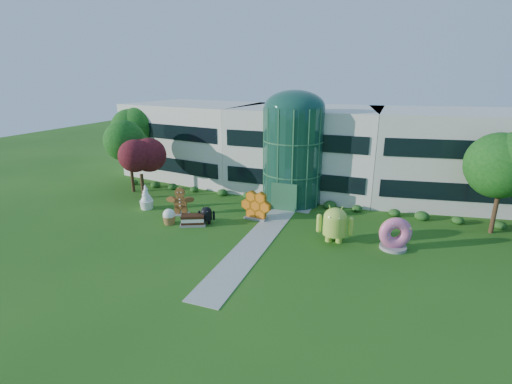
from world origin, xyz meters
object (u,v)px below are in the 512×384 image
at_px(android_black, 206,214).
at_px(gingerbread, 180,201).
at_px(donut, 395,233).
at_px(android_green, 335,222).

distance_m(android_black, gingerbread, 3.57).
relative_size(donut, gingerbread, 0.89).
distance_m(android_green, android_black, 11.38).
height_order(android_black, donut, donut).
height_order(android_green, android_black, android_green).
bearing_deg(donut, gingerbread, 158.14).
distance_m(android_black, donut, 15.86).
xyz_separation_m(android_black, donut, (15.84, 0.52, 0.40)).
bearing_deg(donut, android_green, 164.70).
height_order(donut, gingerbread, gingerbread).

